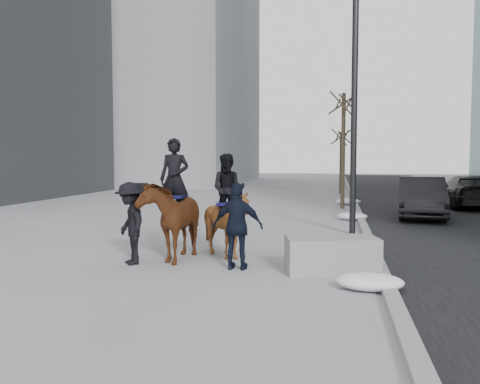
% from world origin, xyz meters
% --- Properties ---
extents(ground, '(120.00, 120.00, 0.00)m').
position_xyz_m(ground, '(0.00, 0.00, 0.00)').
color(ground, gray).
rests_on(ground, ground).
extents(road, '(8.00, 90.00, 0.01)m').
position_xyz_m(road, '(7.00, 10.00, 0.01)').
color(road, black).
rests_on(road, ground).
extents(curb, '(0.25, 90.00, 0.12)m').
position_xyz_m(curb, '(3.00, 10.00, 0.06)').
color(curb, gray).
rests_on(curb, ground).
extents(planter, '(1.92, 1.25, 0.71)m').
position_xyz_m(planter, '(2.04, 0.15, 0.35)').
color(planter, gray).
rests_on(planter, ground).
extents(car_near, '(2.14, 4.80, 1.53)m').
position_xyz_m(car_near, '(5.28, 10.00, 0.76)').
color(car_near, black).
rests_on(car_near, ground).
extents(car_far, '(2.14, 5.06, 1.46)m').
position_xyz_m(car_far, '(7.92, 14.34, 0.73)').
color(car_far, black).
rests_on(car_far, ground).
extents(tree_near, '(1.20, 1.20, 5.61)m').
position_xyz_m(tree_near, '(2.40, 12.84, 2.80)').
color(tree_near, '#3B3123').
rests_on(tree_near, ground).
extents(tree_far, '(1.20, 1.20, 4.24)m').
position_xyz_m(tree_far, '(2.40, 21.99, 2.12)').
color(tree_far, '#342A1F').
rests_on(tree_far, ground).
extents(mounted_left, '(0.99, 2.11, 2.71)m').
position_xyz_m(mounted_left, '(-1.48, 0.91, 1.01)').
color(mounted_left, '#47280E').
rests_on(mounted_left, ground).
extents(mounted_right, '(1.31, 1.46, 2.36)m').
position_xyz_m(mounted_right, '(-0.30, 1.26, 0.95)').
color(mounted_right, '#48290E').
rests_on(mounted_right, ground).
extents(feeder, '(1.04, 0.87, 1.75)m').
position_xyz_m(feeder, '(0.16, 0.09, 0.88)').
color(feeder, black).
rests_on(feeder, ground).
extents(camera_crew, '(1.21, 1.30, 1.75)m').
position_xyz_m(camera_crew, '(-2.18, 0.18, 0.89)').
color(camera_crew, black).
rests_on(camera_crew, ground).
extents(lamppost, '(0.25, 0.82, 9.09)m').
position_xyz_m(lamppost, '(2.60, 5.37, 4.99)').
color(lamppost, black).
rests_on(lamppost, ground).
extents(snow_piles, '(1.18, 16.43, 0.30)m').
position_xyz_m(snow_piles, '(2.70, 7.56, 0.15)').
color(snow_piles, silver).
rests_on(snow_piles, ground).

